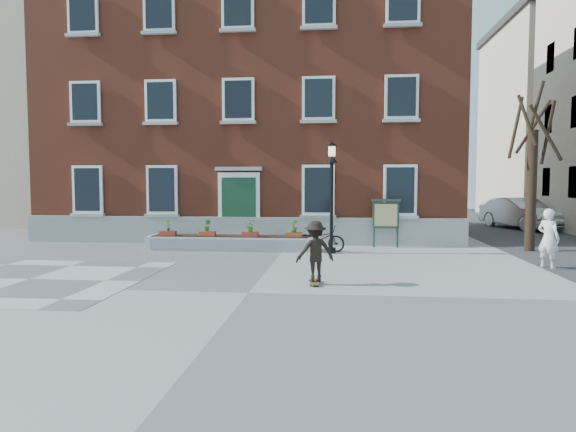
# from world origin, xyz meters

# --- Properties ---
(ground) EXTENTS (100.00, 100.00, 0.00)m
(ground) POSITION_xyz_m (0.00, 0.00, 0.00)
(ground) COLOR gray
(ground) RESTS_ON ground
(checker_patch) EXTENTS (6.00, 6.00, 0.01)m
(checker_patch) POSITION_xyz_m (-6.00, 1.00, 0.01)
(checker_patch) COLOR #59595C
(checker_patch) RESTS_ON ground
(distant_building) EXTENTS (10.00, 12.00, 13.00)m
(distant_building) POSITION_xyz_m (-18.00, 20.00, 6.50)
(distant_building) COLOR #C2B89C
(distant_building) RESTS_ON ground
(bicycle) EXTENTS (1.90, 1.09, 0.94)m
(bicycle) POSITION_xyz_m (1.38, 7.10, 0.47)
(bicycle) COLOR black
(bicycle) RESTS_ON ground
(parked_car) EXTENTS (3.31, 5.31, 1.65)m
(parked_car) POSITION_xyz_m (11.64, 16.93, 0.83)
(parked_car) COLOR silver
(parked_car) RESTS_ON ground
(bystander) EXTENTS (0.73, 0.77, 1.76)m
(bystander) POSITION_xyz_m (8.17, 4.16, 0.88)
(bystander) COLOR silver
(bystander) RESTS_ON ground
(brick_building) EXTENTS (18.40, 10.85, 12.60)m
(brick_building) POSITION_xyz_m (-2.00, 13.98, 6.30)
(brick_building) COLOR brown
(brick_building) RESTS_ON ground
(planter_assembly) EXTENTS (6.20, 1.12, 1.15)m
(planter_assembly) POSITION_xyz_m (-1.99, 7.18, 0.31)
(planter_assembly) COLOR silver
(planter_assembly) RESTS_ON ground
(bare_tree) EXTENTS (1.83, 1.83, 6.16)m
(bare_tree) POSITION_xyz_m (9.01, 8.01, 2.79)
(bare_tree) COLOR #2F2015
(bare_tree) RESTS_ON ground
(lamp_post) EXTENTS (0.40, 0.40, 3.93)m
(lamp_post) POSITION_xyz_m (1.77, 6.65, 2.54)
(lamp_post) COLOR black
(lamp_post) RESTS_ON ground
(notice_board) EXTENTS (1.10, 0.16, 1.87)m
(notice_board) POSITION_xyz_m (3.82, 8.44, 1.26)
(notice_board) COLOR #193224
(notice_board) RESTS_ON ground
(skateboarder) EXTENTS (1.11, 0.87, 1.59)m
(skateboarder) POSITION_xyz_m (1.47, 1.14, 0.82)
(skateboarder) COLOR brown
(skateboarder) RESTS_ON ground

